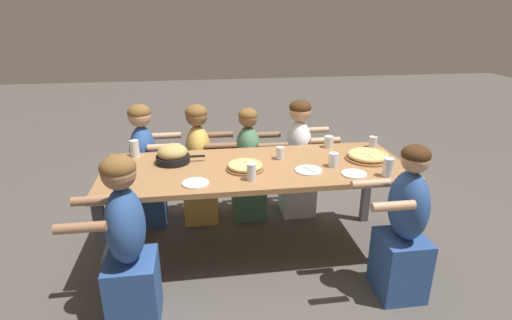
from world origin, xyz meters
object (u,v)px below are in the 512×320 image
(diner_far_midright, at_px, (299,162))
(drinking_glass_c, at_px, (333,161))
(diner_near_left, at_px, (128,249))
(empty_plate_c, at_px, (354,174))
(cocktail_glass_blue, at_px, (373,142))
(drinking_glass_e, at_px, (280,153))
(empty_plate_b, at_px, (309,170))
(drinking_glass_a, at_px, (251,173))
(pizza_board_main, at_px, (368,156))
(diner_far_left, at_px, (146,170))
(diner_far_midleft, at_px, (200,168))
(drinking_glass_f, at_px, (135,149))
(empty_plate_a, at_px, (196,183))
(pizza_board_second, at_px, (245,166))
(drinking_glass_b, at_px, (329,142))
(skillet_bowl, at_px, (173,155))
(diner_far_center, at_px, (249,169))
(diner_near_right, at_px, (404,230))
(drinking_glass_d, at_px, (388,169))

(diner_far_midright, bearing_deg, drinking_glass_c, 5.66)
(diner_near_left, bearing_deg, empty_plate_c, -76.59)
(cocktail_glass_blue, distance_m, drinking_glass_c, 0.64)
(cocktail_glass_blue, height_order, drinking_glass_e, cocktail_glass_blue)
(empty_plate_b, distance_m, drinking_glass_a, 0.47)
(pizza_board_main, relative_size, diner_far_left, 0.31)
(empty_plate_c, distance_m, diner_far_midleft, 1.52)
(drinking_glass_f, bearing_deg, pizza_board_main, -10.48)
(drinking_glass_e, relative_size, diner_far_midleft, 0.09)
(empty_plate_a, distance_m, drinking_glass_f, 0.82)
(pizza_board_main, bearing_deg, drinking_glass_a, -164.58)
(pizza_board_main, height_order, diner_far_left, diner_far_left)
(empty_plate_b, distance_m, drinking_glass_c, 0.23)
(pizza_board_second, height_order, diner_near_left, diner_near_left)
(pizza_board_second, relative_size, drinking_glass_b, 2.82)
(drinking_glass_b, bearing_deg, skillet_bowl, -172.55)
(pizza_board_main, bearing_deg, drinking_glass_b, 123.31)
(cocktail_glass_blue, xyz_separation_m, drinking_glass_b, (-0.39, 0.05, 0.01))
(drinking_glass_b, distance_m, diner_far_center, 0.83)
(pizza_board_second, height_order, drinking_glass_c, drinking_glass_c)
(empty_plate_a, xyz_separation_m, diner_near_left, (-0.44, -0.39, -0.26))
(pizza_board_main, xyz_separation_m, cocktail_glass_blue, (0.17, 0.29, 0.02))
(pizza_board_main, height_order, drinking_glass_c, drinking_glass_c)
(drinking_glass_e, height_order, diner_far_center, diner_far_center)
(diner_far_midright, xyz_separation_m, diner_far_left, (-1.48, -0.00, 0.00))
(pizza_board_second, bearing_deg, diner_far_midleft, 115.74)
(empty_plate_c, height_order, cocktail_glass_blue, cocktail_glass_blue)
(drinking_glass_c, relative_size, diner_far_midleft, 0.10)
(diner_far_left, bearing_deg, drinking_glass_a, 43.05)
(diner_near_right, relative_size, diner_far_left, 0.98)
(drinking_glass_d, bearing_deg, drinking_glass_c, 143.37)
(pizza_board_main, relative_size, drinking_glass_f, 2.58)
(drinking_glass_a, distance_m, drinking_glass_c, 0.70)
(diner_near_left, bearing_deg, pizza_board_main, -69.85)
(drinking_glass_d, height_order, diner_far_center, diner_far_center)
(drinking_glass_e, bearing_deg, diner_far_left, 155.05)
(skillet_bowl, distance_m, empty_plate_b, 1.09)
(empty_plate_c, bearing_deg, skillet_bowl, 161.41)
(empty_plate_a, bearing_deg, drinking_glass_f, 127.75)
(empty_plate_b, xyz_separation_m, cocktail_glass_blue, (0.72, 0.46, 0.04))
(pizza_board_second, height_order, drinking_glass_f, drinking_glass_f)
(cocktail_glass_blue, bearing_deg, diner_near_right, -99.50)
(drinking_glass_f, height_order, diner_near_left, diner_near_left)
(drinking_glass_b, height_order, diner_far_center, diner_far_center)
(skillet_bowl, height_order, diner_near_left, diner_near_left)
(pizza_board_main, xyz_separation_m, empty_plate_c, (-0.23, -0.29, -0.02))
(drinking_glass_d, height_order, diner_far_left, diner_far_left)
(empty_plate_c, distance_m, diner_near_left, 1.68)
(diner_far_midright, distance_m, diner_far_center, 0.50)
(pizza_board_second, xyz_separation_m, skillet_bowl, (-0.56, 0.24, 0.04))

